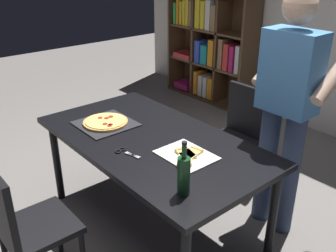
# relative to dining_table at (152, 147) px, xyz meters

# --- Properties ---
(ground_plane) EXTENTS (12.00, 12.00, 0.00)m
(ground_plane) POSITION_rel_dining_table_xyz_m (0.00, 0.00, -0.68)
(ground_plane) COLOR gray
(dining_table) EXTENTS (1.74, 0.95, 0.75)m
(dining_table) POSITION_rel_dining_table_xyz_m (0.00, 0.00, 0.00)
(dining_table) COLOR black
(dining_table) RESTS_ON ground_plane
(chair_near_camera) EXTENTS (0.42, 0.42, 0.90)m
(chair_near_camera) POSITION_rel_dining_table_xyz_m (-0.00, -0.96, -0.17)
(chair_near_camera) COLOR black
(chair_near_camera) RESTS_ON ground_plane
(chair_far_side) EXTENTS (0.42, 0.42, 0.90)m
(chair_far_side) POSITION_rel_dining_table_xyz_m (0.00, 0.96, -0.17)
(chair_far_side) COLOR black
(chair_far_side) RESTS_ON ground_plane
(bookshelf) EXTENTS (1.40, 0.35, 1.95)m
(bookshelf) POSITION_rel_dining_table_xyz_m (-1.70, 2.38, 0.26)
(bookshelf) COLOR #513823
(bookshelf) RESTS_ON ground_plane
(person_serving_pizza) EXTENTS (0.55, 0.54, 1.75)m
(person_serving_pizza) POSITION_rel_dining_table_xyz_m (0.58, 0.74, 0.32)
(person_serving_pizza) COLOR #38476B
(person_serving_pizza) RESTS_ON ground_plane
(pepperoni_pizza_on_tray) EXTENTS (0.40, 0.40, 0.04)m
(pepperoni_pizza_on_tray) POSITION_rel_dining_table_xyz_m (-0.41, -0.12, 0.09)
(pepperoni_pizza_on_tray) COLOR #2D2D33
(pepperoni_pizza_on_tray) RESTS_ON dining_table
(pizza_slices_on_towel) EXTENTS (0.36, 0.28, 0.03)m
(pizza_slices_on_towel) POSITION_rel_dining_table_xyz_m (0.36, 0.01, 0.08)
(pizza_slices_on_towel) COLOR white
(pizza_slices_on_towel) RESTS_ON dining_table
(wine_bottle) EXTENTS (0.07, 0.07, 0.32)m
(wine_bottle) POSITION_rel_dining_table_xyz_m (0.64, -0.28, 0.19)
(wine_bottle) COLOR #194723
(wine_bottle) RESTS_ON dining_table
(kitchen_scissors) EXTENTS (0.20, 0.10, 0.01)m
(kitchen_scissors) POSITION_rel_dining_table_xyz_m (0.05, -0.27, 0.08)
(kitchen_scissors) COLOR silver
(kitchen_scissors) RESTS_ON dining_table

